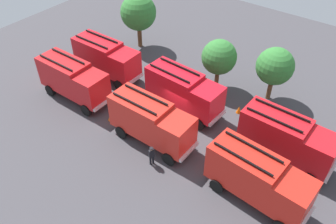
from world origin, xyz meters
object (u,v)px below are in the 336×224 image
object	(u,v)px
tree_2	(275,66)
traffic_cone_1	(239,110)
traffic_cone_2	(132,98)
firefighter_0	(152,155)
tree_1	(219,57)
traffic_cone_0	(110,117)
fire_truck_4	(184,90)
fire_truck_5	(287,137)
fire_truck_3	(106,57)
fire_truck_1	(151,121)
fire_truck_2	(258,178)
tree_0	(138,13)
fire_truck_0	(73,79)

from	to	relation	value
tree_2	traffic_cone_1	distance (m)	4.93
traffic_cone_1	traffic_cone_2	bearing A→B (deg)	-152.54
firefighter_0	tree_2	size ratio (longest dim) A/B	0.33
firefighter_0	tree_2	world-z (taller)	tree_2
tree_1	traffic_cone_0	bearing A→B (deg)	-116.57
fire_truck_4	fire_truck_5	size ratio (longest dim) A/B	1.01
traffic_cone_1	traffic_cone_2	world-z (taller)	traffic_cone_2
firefighter_0	traffic_cone_1	size ratio (longest dim) A/B	2.53
firefighter_0	fire_truck_3	bearing A→B (deg)	177.21
fire_truck_3	tree_1	world-z (taller)	tree_1
firefighter_0	traffic_cone_0	world-z (taller)	firefighter_0
fire_truck_1	traffic_cone_2	bearing A→B (deg)	148.69
firefighter_0	traffic_cone_2	xyz separation A→B (m)	(-6.29, 4.86, -0.62)
fire_truck_2	tree_1	bearing A→B (deg)	136.33
tree_0	traffic_cone_1	bearing A→B (deg)	-14.35
tree_0	tree_2	world-z (taller)	tree_0
fire_truck_0	fire_truck_1	size ratio (longest dim) A/B	1.00
traffic_cone_1	fire_truck_0	bearing A→B (deg)	-151.54
fire_truck_4	tree_2	distance (m)	8.37
fire_truck_2	tree_0	distance (m)	23.09
fire_truck_4	traffic_cone_0	bearing A→B (deg)	-126.87
traffic_cone_1	tree_1	bearing A→B (deg)	150.01
fire_truck_2	traffic_cone_0	xyz separation A→B (m)	(-13.66, -0.14, -1.85)
fire_truck_1	traffic_cone_2	size ratio (longest dim) A/B	10.31
tree_2	fire_truck_3	bearing A→B (deg)	-156.77
fire_truck_4	traffic_cone_1	bearing A→B (deg)	34.24
fire_truck_5	traffic_cone_2	xyz separation A→B (m)	(-13.93, -1.74, -1.80)
tree_0	traffic_cone_1	world-z (taller)	tree_0
fire_truck_1	fire_truck_3	size ratio (longest dim) A/B	1.00
fire_truck_1	fire_truck_5	distance (m)	10.32
fire_truck_1	fire_truck_5	xyz separation A→B (m)	(9.23, 4.61, 0.00)
fire_truck_2	tree_2	distance (m)	11.88
fire_truck_2	tree_2	xyz separation A→B (m)	(-3.97, 11.11, 1.37)
fire_truck_1	firefighter_0	distance (m)	2.81
tree_0	traffic_cone_1	distance (m)	15.79
fire_truck_0	tree_2	distance (m)	18.17
fire_truck_0	traffic_cone_2	distance (m)	5.65
tree_2	traffic_cone_2	bearing A→B (deg)	-140.73
fire_truck_4	traffic_cone_0	size ratio (longest dim) A/B	12.14
firefighter_0	traffic_cone_0	xyz separation A→B (m)	(-6.07, 1.72, -0.67)
fire_truck_3	traffic_cone_2	distance (m)	5.46
fire_truck_3	tree_0	xyz separation A→B (m)	(-1.29, 6.56, 1.95)
fire_truck_4	fire_truck_5	distance (m)	9.49
fire_truck_4	fire_truck_3	bearing A→B (deg)	-176.14
fire_truck_2	fire_truck_3	world-z (taller)	same
traffic_cone_1	firefighter_0	bearing A→B (deg)	-104.55
fire_truck_1	tree_0	xyz separation A→B (m)	(-10.83, 11.21, 1.95)
fire_truck_5	tree_2	bearing A→B (deg)	123.52
tree_0	traffic_cone_2	xyz separation A→B (m)	(6.13, -8.34, -3.75)
fire_truck_5	traffic_cone_2	world-z (taller)	fire_truck_5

